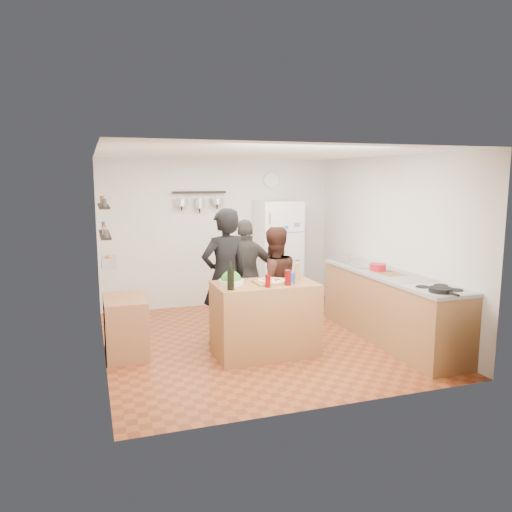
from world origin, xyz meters
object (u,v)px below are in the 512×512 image
object	(u,v)px
person_left	(225,277)
red_bowl	(378,267)
side_table	(126,326)
person_center	(273,285)
skillet	(441,290)
pepper_mill	(297,273)
fridge	(278,253)
wine_bottle	(231,279)
person_back	(246,275)
salad_bowl	(231,282)
counter_run	(390,308)
prep_island	(265,319)
wall_clock	(271,180)
salt_canister	(291,278)

from	to	relation	value
person_left	red_bowl	world-z (taller)	person_left
person_left	side_table	size ratio (longest dim) A/B	2.26
person_center	skillet	xyz separation A→B (m)	(1.41, -1.59, 0.17)
pepper_mill	fridge	size ratio (longest dim) A/B	0.10
wine_bottle	red_bowl	distance (m)	2.29
person_back	red_bowl	distance (m)	1.86
salad_bowl	fridge	bearing A→B (deg)	56.60
wine_bottle	skillet	distance (m)	2.38
fridge	wine_bottle	bearing A→B (deg)	-121.80
person_left	counter_run	distance (m)	2.28
prep_island	counter_run	size ratio (longest dim) A/B	0.48
person_back	side_table	xyz separation A→B (m)	(-1.76, -0.57, -0.44)
person_center	fridge	world-z (taller)	fridge
salad_bowl	person_back	size ratio (longest dim) A/B	0.19
salad_bowl	red_bowl	xyz separation A→B (m)	(2.16, 0.18, 0.03)
prep_island	red_bowl	xyz separation A→B (m)	(1.74, 0.23, 0.51)
counter_run	wall_clock	bearing A→B (deg)	105.92
fridge	wall_clock	size ratio (longest dim) A/B	6.00
person_center	pepper_mill	bearing A→B (deg)	109.34
counter_run	side_table	size ratio (longest dim) A/B	3.29
person_left	fridge	distance (m)	2.22
pepper_mill	red_bowl	xyz separation A→B (m)	(1.29, 0.18, -0.04)
prep_island	skillet	world-z (taller)	skillet
person_left	counter_run	xyz separation A→B (m)	(2.16, -0.58, -0.45)
prep_island	red_bowl	world-z (taller)	red_bowl
counter_run	skillet	xyz separation A→B (m)	(-0.10, -1.10, 0.50)
counter_run	skillet	world-z (taller)	skillet
fridge	salad_bowl	bearing A→B (deg)	-123.40
red_bowl	salad_bowl	bearing A→B (deg)	-175.19
salt_canister	skillet	distance (m)	1.72
red_bowl	side_table	size ratio (longest dim) A/B	0.28
person_center	person_back	bearing A→B (deg)	-78.42
person_back	fridge	world-z (taller)	fridge
fridge	salt_canister	bearing A→B (deg)	-107.24
counter_run	person_center	bearing A→B (deg)	161.96
salad_bowl	skillet	world-z (taller)	same
prep_island	salad_bowl	world-z (taller)	salad_bowl
person_center	prep_island	bearing A→B (deg)	54.97
wine_bottle	side_table	xyz separation A→B (m)	(-1.15, 0.75, -0.67)
wine_bottle	person_back	bearing A→B (deg)	65.32
skillet	red_bowl	size ratio (longest dim) A/B	1.18
prep_island	salt_canister	size ratio (longest dim) A/B	9.11
wine_bottle	person_left	world-z (taller)	person_left
skillet	prep_island	bearing A→B (deg)	146.01
counter_run	salt_canister	bearing A→B (deg)	-176.79
prep_island	side_table	xyz separation A→B (m)	(-1.65, 0.53, -0.09)
side_table	person_back	bearing A→B (deg)	17.97
wine_bottle	person_left	xyz separation A→B (m)	(0.13, 0.76, -0.13)
counter_run	side_table	bearing A→B (deg)	170.70
wine_bottle	person_back	size ratio (longest dim) A/B	0.15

